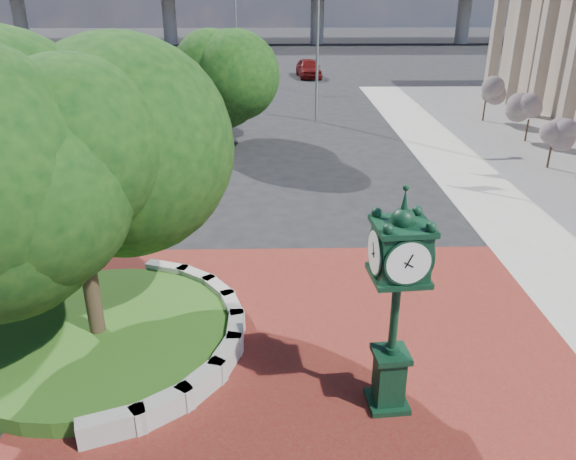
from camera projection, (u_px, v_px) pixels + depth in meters
The scene contains 13 objects.
ground at pixel (312, 341), 13.33m from camera, with size 200.00×200.00×0.00m, color black.
plaza at pixel (315, 367), 12.40m from camera, with size 12.00×12.00×0.04m, color maroon.
planter_wall at pixel (197, 333), 13.16m from camera, with size 2.96×6.77×0.54m.
grass_bed at pixel (99, 337), 13.14m from camera, with size 6.10×6.10×0.40m, color #1D4A15.
tree_planter at pixel (76, 196), 11.71m from camera, with size 5.20×5.20×6.33m.
tree_street at pixel (212, 81), 28.39m from camera, with size 4.40×4.40×5.45m.
post_clock at pixel (396, 296), 10.28m from camera, with size 1.04×1.04×4.63m.
parked_car at pixel (309, 68), 49.93m from camera, with size 1.90×4.71×1.61m, color #550C0C.
street_lamp_near at pixel (321, 32), 32.36m from camera, with size 1.99×0.35×8.85m.
street_lamp_far at pixel (238, 21), 46.91m from camera, with size 1.86×0.31×8.27m.
shrub_near at pixel (554, 134), 25.05m from camera, with size 1.20×1.20×2.20m.
shrub_mid at pixel (530, 112), 29.31m from camera, with size 1.20×1.20×2.20m.
shrub_far at pixel (486, 95), 33.73m from camera, with size 1.20×1.20×2.20m.
Camera 1 is at (-0.82, -11.10, 7.82)m, focal length 35.00 mm.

